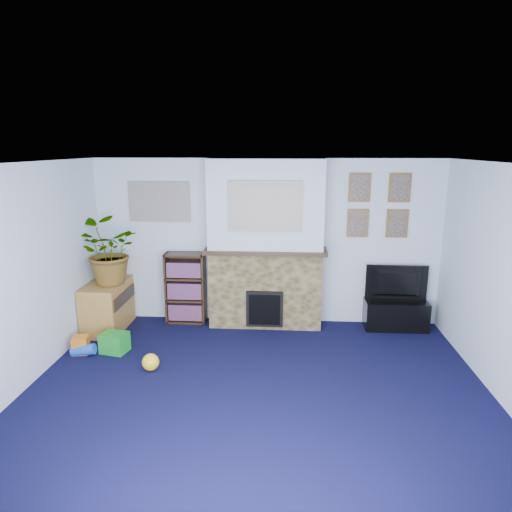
# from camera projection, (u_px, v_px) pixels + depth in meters

# --- Properties ---
(floor) EXTENTS (5.00, 4.50, 0.01)m
(floor) POSITION_uv_depth(u_px,v_px,m) (256.00, 399.00, 4.74)
(floor) COLOR black
(floor) RESTS_ON ground
(ceiling) EXTENTS (5.00, 4.50, 0.01)m
(ceiling) POSITION_uv_depth(u_px,v_px,m) (256.00, 164.00, 4.18)
(ceiling) COLOR white
(ceiling) RESTS_ON wall_back
(wall_back) EXTENTS (5.00, 0.04, 2.40)m
(wall_back) POSITION_uv_depth(u_px,v_px,m) (266.00, 242.00, 6.64)
(wall_back) COLOR silver
(wall_back) RESTS_ON ground
(wall_front) EXTENTS (5.00, 0.04, 2.40)m
(wall_front) POSITION_uv_depth(u_px,v_px,m) (225.00, 426.00, 2.28)
(wall_front) COLOR silver
(wall_front) RESTS_ON ground
(wall_left) EXTENTS (0.04, 4.50, 2.40)m
(wall_left) POSITION_uv_depth(u_px,v_px,m) (10.00, 284.00, 4.63)
(wall_left) COLOR silver
(wall_left) RESTS_ON ground
(chimney_breast) EXTENTS (1.72, 0.50, 2.40)m
(chimney_breast) POSITION_uv_depth(u_px,v_px,m) (266.00, 246.00, 6.45)
(chimney_breast) COLOR brown
(chimney_breast) RESTS_ON ground
(collage_main) EXTENTS (1.00, 0.03, 0.68)m
(collage_main) POSITION_uv_depth(u_px,v_px,m) (265.00, 206.00, 6.10)
(collage_main) COLOR gray
(collage_main) RESTS_ON chimney_breast
(collage_left) EXTENTS (0.90, 0.03, 0.58)m
(collage_left) POSITION_uv_depth(u_px,v_px,m) (160.00, 202.00, 6.59)
(collage_left) COLOR gray
(collage_left) RESTS_ON wall_back
(portrait_tl) EXTENTS (0.30, 0.03, 0.40)m
(portrait_tl) POSITION_uv_depth(u_px,v_px,m) (360.00, 188.00, 6.35)
(portrait_tl) COLOR brown
(portrait_tl) RESTS_ON wall_back
(portrait_tr) EXTENTS (0.30, 0.03, 0.40)m
(portrait_tr) POSITION_uv_depth(u_px,v_px,m) (400.00, 188.00, 6.31)
(portrait_tr) COLOR brown
(portrait_tr) RESTS_ON wall_back
(portrait_bl) EXTENTS (0.30, 0.03, 0.40)m
(portrait_bl) POSITION_uv_depth(u_px,v_px,m) (358.00, 223.00, 6.47)
(portrait_bl) COLOR brown
(portrait_bl) RESTS_ON wall_back
(portrait_br) EXTENTS (0.30, 0.03, 0.40)m
(portrait_br) POSITION_uv_depth(u_px,v_px,m) (397.00, 223.00, 6.43)
(portrait_br) COLOR brown
(portrait_br) RESTS_ON wall_back
(tv_stand) EXTENTS (0.88, 0.37, 0.42)m
(tv_stand) POSITION_uv_depth(u_px,v_px,m) (396.00, 314.00, 6.53)
(tv_stand) COLOR black
(tv_stand) RESTS_ON ground
(television) EXTENTS (0.87, 0.13, 0.50)m
(television) POSITION_uv_depth(u_px,v_px,m) (397.00, 284.00, 6.45)
(television) COLOR black
(television) RESTS_ON tv_stand
(bookshelf) EXTENTS (0.58, 0.28, 1.05)m
(bookshelf) POSITION_uv_depth(u_px,v_px,m) (186.00, 289.00, 6.74)
(bookshelf) COLOR black
(bookshelf) RESTS_ON ground
(sideboard) EXTENTS (0.49, 0.88, 0.68)m
(sideboard) POSITION_uv_depth(u_px,v_px,m) (108.00, 305.00, 6.50)
(sideboard) COLOR olive
(sideboard) RESTS_ON ground
(potted_plant) EXTENTS (0.95, 0.87, 0.91)m
(potted_plant) POSITION_uv_depth(u_px,v_px,m) (105.00, 252.00, 6.27)
(potted_plant) COLOR #26661E
(potted_plant) RESTS_ON sideboard
(mantel_clock) EXTENTS (0.09, 0.06, 0.13)m
(mantel_clock) POSITION_uv_depth(u_px,v_px,m) (264.00, 244.00, 6.40)
(mantel_clock) COLOR gold
(mantel_clock) RESTS_ON chimney_breast
(mantel_candle) EXTENTS (0.06, 0.06, 0.18)m
(mantel_candle) POSITION_uv_depth(u_px,v_px,m) (288.00, 244.00, 6.37)
(mantel_candle) COLOR #B2BFC6
(mantel_candle) RESTS_ON chimney_breast
(mantel_teddy) EXTENTS (0.13, 0.13, 0.13)m
(mantel_teddy) POSITION_uv_depth(u_px,v_px,m) (227.00, 244.00, 6.43)
(mantel_teddy) COLOR gray
(mantel_teddy) RESTS_ON chimney_breast
(mantel_can) EXTENTS (0.06, 0.06, 0.12)m
(mantel_can) POSITION_uv_depth(u_px,v_px,m) (321.00, 246.00, 6.35)
(mantel_can) COLOR orange
(mantel_can) RESTS_ON chimney_breast
(green_crate) EXTENTS (0.36, 0.31, 0.25)m
(green_crate) POSITION_uv_depth(u_px,v_px,m) (114.00, 342.00, 5.80)
(green_crate) COLOR #198C26
(green_crate) RESTS_ON ground
(toy_ball) EXTENTS (0.20, 0.20, 0.20)m
(toy_ball) POSITION_uv_depth(u_px,v_px,m) (151.00, 363.00, 5.34)
(toy_ball) COLOR yellow
(toy_ball) RESTS_ON ground
(toy_block) EXTENTS (0.21, 0.21, 0.22)m
(toy_block) POSITION_uv_depth(u_px,v_px,m) (81.00, 345.00, 5.77)
(toy_block) COLOR orange
(toy_block) RESTS_ON ground
(toy_tube) EXTENTS (0.31, 0.14, 0.18)m
(toy_tube) POSITION_uv_depth(u_px,v_px,m) (83.00, 350.00, 5.72)
(toy_tube) COLOR blue
(toy_tube) RESTS_ON ground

